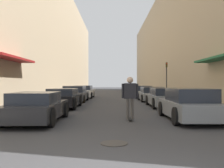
# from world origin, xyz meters

# --- Properties ---
(ground) EXTENTS (128.09, 128.09, 0.00)m
(ground) POSITION_xyz_m (0.00, 23.29, 0.00)
(ground) COLOR #38383A
(curb_strip_left) EXTENTS (1.80, 58.22, 0.12)m
(curb_strip_left) POSITION_xyz_m (-5.10, 29.11, 0.06)
(curb_strip_left) COLOR gray
(curb_strip_left) RESTS_ON ground
(curb_strip_right) EXTENTS (1.80, 58.22, 0.12)m
(curb_strip_right) POSITION_xyz_m (5.10, 29.11, 0.06)
(curb_strip_right) COLOR gray
(curb_strip_right) RESTS_ON ground
(building_row_left) EXTENTS (4.90, 58.22, 14.16)m
(building_row_left) POSITION_xyz_m (-8.00, 29.11, 7.08)
(building_row_left) COLOR tan
(building_row_left) RESTS_ON ground
(building_row_right) EXTENTS (4.90, 58.22, 13.31)m
(building_row_right) POSITION_xyz_m (8.00, 29.11, 6.65)
(building_row_right) COLOR tan
(building_row_right) RESTS_ON ground
(parked_car_left_0) EXTENTS (1.96, 4.34, 1.20)m
(parked_car_left_0) POSITION_xyz_m (-3.18, 6.63, 0.59)
(parked_car_left_0) COLOR #232326
(parked_car_left_0) RESTS_ON ground
(parked_car_left_1) EXTENTS (1.91, 4.23, 1.22)m
(parked_car_left_1) POSITION_xyz_m (-3.20, 12.23, 0.61)
(parked_car_left_1) COLOR black
(parked_car_left_1) RESTS_ON ground
(parked_car_left_2) EXTENTS (1.93, 4.62, 1.32)m
(parked_car_left_2) POSITION_xyz_m (-3.24, 17.46, 0.63)
(parked_car_left_2) COLOR #515459
(parked_car_left_2) RESTS_ON ground
(parked_car_left_3) EXTENTS (2.07, 4.41, 1.30)m
(parked_car_left_3) POSITION_xyz_m (-3.15, 22.68, 0.63)
(parked_car_left_3) COLOR silver
(parked_car_left_3) RESTS_ON ground
(parked_car_right_0) EXTENTS (1.94, 4.32, 1.33)m
(parked_car_right_0) POSITION_xyz_m (3.07, 7.02, 0.64)
(parked_car_right_0) COLOR gray
(parked_car_right_0) RESTS_ON ground
(parked_car_right_1) EXTENTS (1.99, 4.56, 1.25)m
(parked_car_right_1) POSITION_xyz_m (3.26, 12.85, 0.61)
(parked_car_right_1) COLOR gray
(parked_car_right_1) RESTS_ON ground
(parked_car_right_2) EXTENTS (2.08, 4.08, 1.23)m
(parked_car_right_2) POSITION_xyz_m (3.25, 17.96, 0.59)
(parked_car_right_2) COLOR gray
(parked_car_right_2) RESTS_ON ground
(parked_car_right_3) EXTENTS (2.06, 4.29, 1.26)m
(parked_car_right_3) POSITION_xyz_m (3.05, 22.84, 0.61)
(parked_car_right_3) COLOR silver
(parked_car_right_3) RESTS_ON ground
(parked_car_right_4) EXTENTS (2.08, 4.53, 1.23)m
(parked_car_right_4) POSITION_xyz_m (3.07, 28.46, 0.61)
(parked_car_right_4) COLOR #B7B7BC
(parked_car_right_4) RESTS_ON ground
(skateboarder) EXTENTS (0.70, 0.78, 1.82)m
(skateboarder) POSITION_xyz_m (0.59, 6.98, 1.13)
(skateboarder) COLOR black
(skateboarder) RESTS_ON ground
(manhole_cover) EXTENTS (0.70, 0.70, 0.02)m
(manhole_cover) POSITION_xyz_m (-0.10, 3.04, 0.01)
(manhole_cover) COLOR #332D28
(manhole_cover) RESTS_ON ground
(traffic_light) EXTENTS (0.16, 0.22, 3.40)m
(traffic_light) POSITION_xyz_m (5.03, 20.31, 2.23)
(traffic_light) COLOR #2D2D2D
(traffic_light) RESTS_ON curb_strip_right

